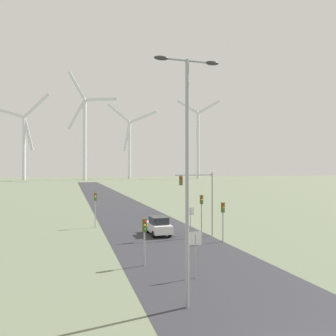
{
  "coord_description": "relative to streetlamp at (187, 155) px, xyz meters",
  "views": [
    {
      "loc": [
        -8.28,
        -8.37,
        6.52
      ],
      "look_at": [
        0.0,
        19.45,
        6.68
      ],
      "focal_mm": 35.0,
      "sensor_mm": 36.0,
      "label": 1
    }
  ],
  "objects": [
    {
      "name": "wind_turbine_center",
      "position": [
        3.01,
        196.03,
        23.67
      ],
      "size": [
        29.63,
        13.68,
        68.9
      ],
      "color": "silver",
      "rests_on": "ground"
    },
    {
      "name": "stop_sign_near",
      "position": [
        1.89,
        3.81,
        -5.28
      ],
      "size": [
        0.81,
        0.07,
        2.79
      ],
      "color": "#93999E",
      "rests_on": "ground"
    },
    {
      "name": "traffic_light_mast_overhead",
      "position": [
        6.85,
        15.19,
        -2.83
      ],
      "size": [
        3.93,
        0.35,
        6.28
      ],
      "color": "#93999E",
      "rests_on": "ground"
    },
    {
      "name": "traffic_light_post_mid_left",
      "position": [
        -2.65,
        23.17,
        -4.34
      ],
      "size": [
        0.28,
        0.34,
        3.95
      ],
      "color": "#93999E",
      "rests_on": "ground"
    },
    {
      "name": "wind_turbine_left",
      "position": [
        -34.42,
        214.88,
        18.74
      ],
      "size": [
        36.96,
        10.3,
        56.65
      ],
      "color": "silver",
      "rests_on": "ground"
    },
    {
      "name": "wind_turbine_far_right",
      "position": [
        82.9,
        205.67,
        21.67
      ],
      "size": [
        28.85,
        12.87,
        57.47
      ],
      "color": "silver",
      "rests_on": "ground"
    },
    {
      "name": "stop_sign_far",
      "position": [
        6.73,
        17.55,
        -5.44
      ],
      "size": [
        0.81,
        0.07,
        2.57
      ],
      "color": "#93999E",
      "rests_on": "ground"
    },
    {
      "name": "streetlamp",
      "position": [
        0.0,
        0.0,
        0.0
      ],
      "size": [
        3.26,
        0.32,
        11.82
      ],
      "color": "#93999E",
      "rests_on": "ground"
    },
    {
      "name": "car_approaching",
      "position": [
        3.14,
        17.14,
        -6.33
      ],
      "size": [
        1.9,
        4.14,
        1.83
      ],
      "color": "white",
      "rests_on": "ground"
    },
    {
      "name": "traffic_light_post_near_left",
      "position": [
        -0.5,
        7.15,
        -4.87
      ],
      "size": [
        0.28,
        0.33,
        3.22
      ],
      "color": "#93999E",
      "rests_on": "ground"
    },
    {
      "name": "traffic_light_post_mid_right",
      "position": [
        7.47,
        16.32,
        -4.34
      ],
      "size": [
        0.28,
        0.34,
        3.95
      ],
      "color": "#93999E",
      "rests_on": "ground"
    },
    {
      "name": "wind_turbine_right",
      "position": [
        36.64,
        227.01,
        19.38
      ],
      "size": [
        34.77,
        16.54,
        56.72
      ],
      "color": "silver",
      "rests_on": "ground"
    },
    {
      "name": "traffic_light_post_near_right",
      "position": [
        7.96,
        12.43,
        -4.63
      ],
      "size": [
        0.28,
        0.34,
        3.55
      ],
      "color": "#93999E",
      "rests_on": "ground"
    },
    {
      "name": "road_surface",
      "position": [
        2.98,
        41.76,
        -7.24
      ],
      "size": [
        10.0,
        240.0,
        0.01
      ],
      "color": "#2D2D33",
      "rests_on": "ground"
    }
  ]
}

